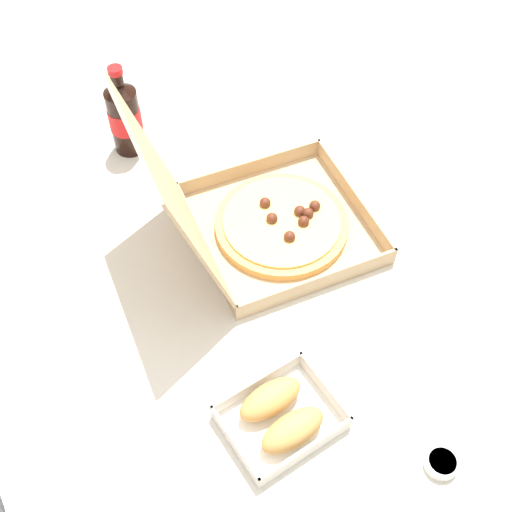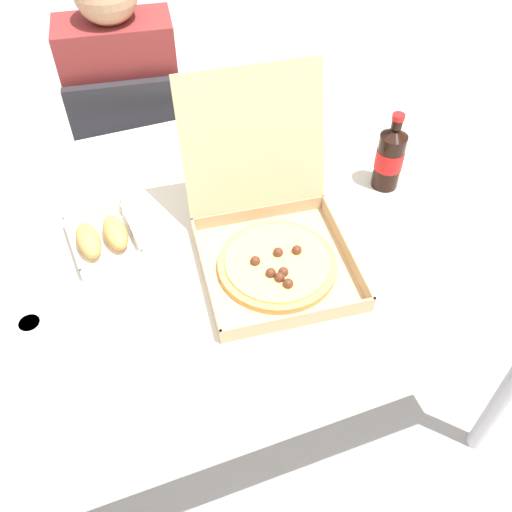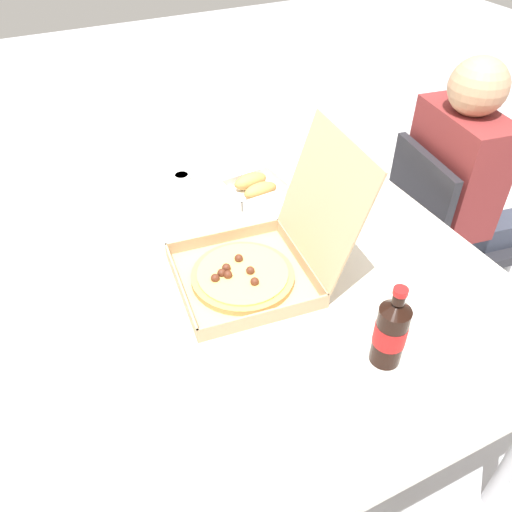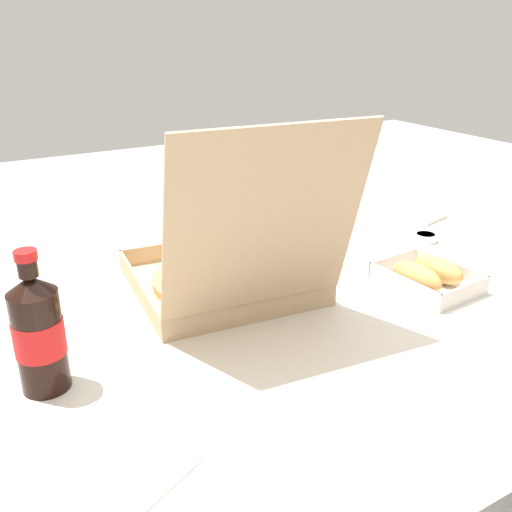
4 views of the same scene
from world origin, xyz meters
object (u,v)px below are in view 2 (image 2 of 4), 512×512
(bread_side_box, at_px, (103,238))
(paper_menu, at_px, (340,137))
(cola_bottle, at_px, (390,157))
(pizza_box_open, at_px, (272,240))
(dipping_sauce_cup, at_px, (30,325))
(chair, at_px, (136,152))
(diner_person, at_px, (126,94))

(bread_side_box, xyz_separation_m, paper_menu, (0.74, 0.20, -0.02))
(bread_side_box, xyz_separation_m, cola_bottle, (0.76, -0.04, 0.07))
(paper_menu, bearing_deg, cola_bottle, -111.01)
(pizza_box_open, xyz_separation_m, dipping_sauce_cup, (-0.57, -0.02, -0.04))
(cola_bottle, height_order, dipping_sauce_cup, cola_bottle)
(chair, distance_m, cola_bottle, 0.99)
(cola_bottle, distance_m, paper_menu, 0.25)
(pizza_box_open, height_order, bread_side_box, pizza_box_open)
(diner_person, relative_size, paper_menu, 5.48)
(chair, height_order, cola_bottle, cola_bottle)
(chair, relative_size, cola_bottle, 3.71)
(bread_side_box, bearing_deg, cola_bottle, -2.70)
(pizza_box_open, xyz_separation_m, cola_bottle, (0.38, 0.14, 0.04))
(bread_side_box, distance_m, dipping_sauce_cup, 0.27)
(chair, relative_size, dipping_sauce_cup, 14.82)
(bread_side_box, relative_size, cola_bottle, 0.90)
(pizza_box_open, relative_size, paper_menu, 2.32)
(bread_side_box, bearing_deg, chair, 74.90)
(chair, xyz_separation_m, pizza_box_open, (0.19, -0.87, 0.32))
(diner_person, distance_m, bread_side_box, 0.78)
(chair, height_order, bread_side_box, chair)
(pizza_box_open, height_order, paper_menu, pizza_box_open)
(bread_side_box, bearing_deg, paper_menu, 15.06)
(bread_side_box, bearing_deg, dipping_sauce_cup, -135.12)
(diner_person, height_order, paper_menu, diner_person)
(pizza_box_open, distance_m, cola_bottle, 0.41)
(chair, xyz_separation_m, dipping_sauce_cup, (-0.38, -0.88, 0.27))
(pizza_box_open, distance_m, dipping_sauce_cup, 0.57)
(pizza_box_open, xyz_separation_m, paper_menu, (0.37, 0.38, -0.05))
(diner_person, bearing_deg, paper_menu, -45.24)
(chair, bearing_deg, bread_side_box, -105.10)
(diner_person, relative_size, bread_side_box, 5.73)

